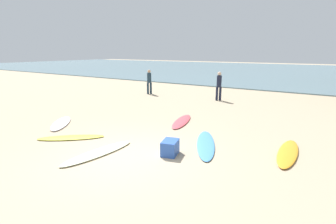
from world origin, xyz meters
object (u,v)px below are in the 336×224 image
surfboard_1 (288,153)px  beach_cooler (170,148)px  surfboard_5 (61,123)px  beachgoer_near (149,81)px  surfboard_3 (71,137)px  surfboard_0 (182,121)px  beachgoer_mid (219,85)px  surfboard_2 (99,153)px  surfboard_4 (206,144)px

surfboard_1 → beach_cooler: bearing=31.2°
surfboard_5 → beachgoer_near: (-1.24, 7.67, 0.86)m
beachgoer_near → surfboard_3: bearing=67.1°
surfboard_0 → surfboard_5: size_ratio=1.07×
surfboard_0 → surfboard_5: bearing=20.8°
beachgoer_mid → surfboard_2: bearing=-128.3°
surfboard_1 → beachgoer_near: size_ratio=1.43×
surfboard_0 → beach_cooler: 3.33m
surfboard_1 → surfboard_4: (-2.26, -0.61, -0.01)m
surfboard_4 → beach_cooler: size_ratio=4.60×
surfboard_3 → surfboard_5: bearing=24.1°
surfboard_5 → surfboard_1: bearing=-30.5°
surfboard_0 → beachgoer_near: 7.15m
beachgoer_near → beach_cooler: size_ratio=2.94×
surfboard_0 → surfboard_1: (4.14, -1.25, 0.01)m
surfboard_4 → surfboard_5: (-5.84, -0.97, 0.01)m
surfboard_3 → beachgoer_mid: size_ratio=1.28×
surfboard_2 → surfboard_3: (-1.76, 0.41, -0.00)m
surfboard_0 → surfboard_3: (-2.19, -3.69, -0.00)m
beachgoer_mid → surfboard_0: bearing=-123.6°
surfboard_5 → beach_cooler: bearing=-44.0°
surfboard_5 → surfboard_2: bearing=-61.3°
surfboard_1 → beachgoer_mid: bearing=-56.0°
surfboard_5 → beachgoer_mid: 8.80m
beach_cooler → surfboard_3: bearing=-169.7°
surfboard_5 → beachgoer_near: beachgoer_near is taller
surfboard_0 → surfboard_2: surfboard_2 is taller
surfboard_2 → surfboard_5: 3.74m
surfboard_2 → surfboard_5: size_ratio=1.14×
surfboard_1 → surfboard_2: size_ratio=0.99×
surfboard_2 → beachgoer_near: beachgoer_near is taller
surfboard_4 → beachgoer_mid: size_ratio=1.52×
surfboard_4 → beach_cooler: 1.33m
beachgoer_near → beach_cooler: beachgoer_near is taller
surfboard_3 → beach_cooler: (3.51, 0.64, 0.18)m
surfboard_2 → beachgoer_mid: bearing=96.6°
surfboard_3 → beachgoer_near: 9.08m
surfboard_1 → surfboard_3: bearing=19.8°
beachgoer_near → surfboard_4: bearing=94.3°
surfboard_5 → beachgoer_near: size_ratio=1.27×
surfboard_1 → surfboard_2: surfboard_1 is taller
surfboard_0 → beachgoer_near: beachgoer_near is taller
surfboard_1 → surfboard_5: size_ratio=1.13×
surfboard_2 → surfboard_3: size_ratio=1.09×
surfboard_3 → surfboard_4: size_ratio=0.85×
beach_cooler → beachgoer_mid: bearing=101.8°
beach_cooler → surfboard_4: bearing=64.6°
surfboard_2 → surfboard_3: bearing=173.8°
surfboard_5 → surfboard_4: bearing=-32.1°
beachgoer_near → surfboard_1: bearing=104.6°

